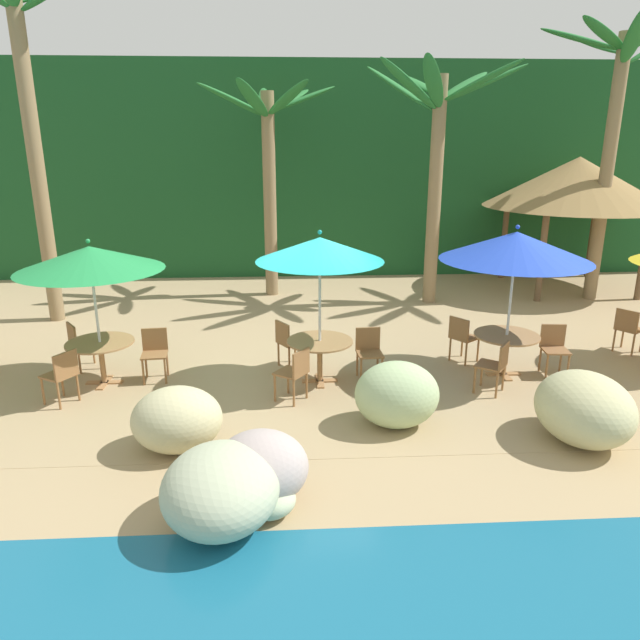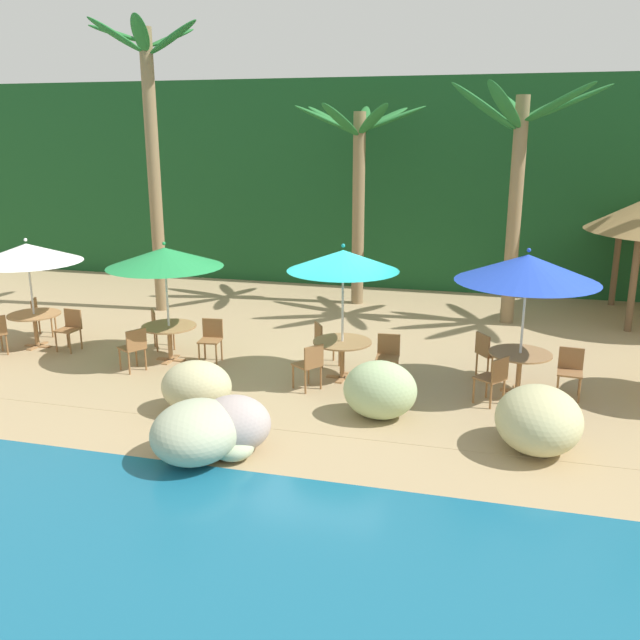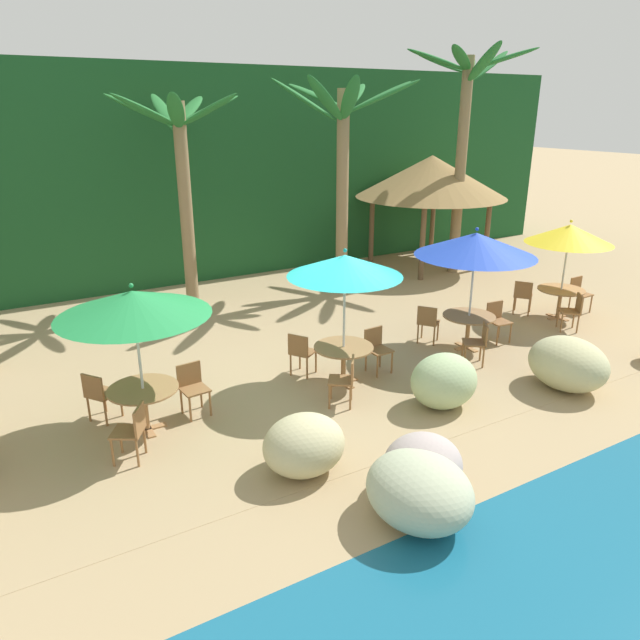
% 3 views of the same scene
% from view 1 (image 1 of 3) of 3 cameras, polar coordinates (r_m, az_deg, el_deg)
% --- Properties ---
extents(ground_plane, '(120.00, 120.00, 0.00)m').
position_cam_1_polar(ground_plane, '(10.06, -2.03, -5.83)').
color(ground_plane, tan).
extents(terrace_deck, '(18.00, 5.20, 0.01)m').
position_cam_1_polar(terrace_deck, '(10.06, -2.03, -5.81)').
color(terrace_deck, tan).
rests_on(terrace_deck, ground).
extents(foliage_backdrop, '(28.00, 2.40, 6.00)m').
position_cam_1_polar(foliage_backdrop, '(18.27, -2.84, 14.33)').
color(foliage_backdrop, '#194C23').
rests_on(foliage_backdrop, ground).
extents(rock_seawall, '(16.16, 3.34, 0.96)m').
position_cam_1_polar(rock_seawall, '(7.31, 3.80, -11.75)').
color(rock_seawall, '#B0A19D').
rests_on(rock_seawall, ground).
extents(umbrella_green, '(2.29, 2.29, 2.44)m').
position_cam_1_polar(umbrella_green, '(9.96, -21.45, 5.60)').
color(umbrella_green, silver).
rests_on(umbrella_green, ground).
extents(dining_table_green, '(1.10, 1.10, 0.74)m').
position_cam_1_polar(dining_table_green, '(10.34, -20.53, -2.65)').
color(dining_table_green, '#A37547').
rests_on(dining_table_green, ground).
extents(chair_green_seaward, '(0.46, 0.47, 0.87)m').
position_cam_1_polar(chair_green_seaward, '(10.32, -15.76, -2.84)').
color(chair_green_seaward, olive).
rests_on(chair_green_seaward, ground).
extents(chair_green_inland, '(0.59, 0.59, 0.87)m').
position_cam_1_polar(chair_green_inland, '(11.13, -22.33, -2.03)').
color(chair_green_inland, olive).
rests_on(chair_green_inland, ground).
extents(chair_green_left, '(0.58, 0.58, 0.87)m').
position_cam_1_polar(chair_green_left, '(9.81, -23.76, -4.75)').
color(chair_green_left, olive).
rests_on(chair_green_left, ground).
extents(umbrella_teal, '(2.05, 2.05, 2.57)m').
position_cam_1_polar(umbrella_teal, '(9.32, -0.02, 6.88)').
color(umbrella_teal, silver).
rests_on(umbrella_teal, ground).
extents(dining_table_teal, '(1.10, 1.10, 0.74)m').
position_cam_1_polar(dining_table_teal, '(9.75, -0.02, -2.69)').
color(dining_table_teal, '#A37547').
rests_on(dining_table_teal, ground).
extents(chair_teal_seaward, '(0.44, 0.45, 0.87)m').
position_cam_1_polar(chair_teal_seaward, '(10.00, 4.77, -2.85)').
color(chair_teal_seaward, olive).
rests_on(chair_teal_seaward, ground).
extents(chair_teal_inland, '(0.59, 0.58, 0.87)m').
position_cam_1_polar(chair_teal_inland, '(10.40, -3.15, -2.01)').
color(chair_teal_inland, olive).
rests_on(chair_teal_inland, ground).
extents(chair_teal_left, '(0.59, 0.59, 0.87)m').
position_cam_1_polar(chair_teal_left, '(9.08, -2.41, -4.95)').
color(chair_teal_left, olive).
rests_on(chair_teal_left, ground).
extents(umbrella_blue, '(2.46, 2.46, 2.61)m').
position_cam_1_polar(umbrella_blue, '(10.13, 18.49, 6.81)').
color(umbrella_blue, silver).
rests_on(umbrella_blue, ground).
extents(dining_table_blue, '(1.10, 1.10, 0.74)m').
position_cam_1_polar(dining_table_blue, '(10.53, 17.64, -2.01)').
color(dining_table_blue, '#A37547').
rests_on(dining_table_blue, ground).
extents(chair_blue_seaward, '(0.46, 0.47, 0.87)m').
position_cam_1_polar(chair_blue_seaward, '(10.90, 21.78, -2.35)').
color(chair_blue_seaward, olive).
rests_on(chair_blue_seaward, ground).
extents(chair_blue_inland, '(0.59, 0.59, 0.87)m').
position_cam_1_polar(chair_blue_inland, '(10.94, 13.63, -1.50)').
color(chair_blue_inland, olive).
rests_on(chair_blue_inland, ground).
extents(chair_blue_left, '(0.59, 0.59, 0.87)m').
position_cam_1_polar(chair_blue_left, '(9.77, 16.74, -4.07)').
color(chair_blue_left, olive).
rests_on(chair_blue_left, ground).
extents(chair_yellow_inland, '(0.59, 0.59, 0.87)m').
position_cam_1_polar(chair_yellow_inland, '(12.54, 27.73, -0.64)').
color(chair_yellow_inland, olive).
rests_on(chair_yellow_inland, ground).
extents(palm_tree_nearest, '(2.83, 2.69, 7.06)m').
position_cam_1_polar(palm_tree_nearest, '(14.06, -26.56, 18.17)').
color(palm_tree_nearest, olive).
rests_on(palm_tree_nearest, ground).
extents(palm_tree_second, '(3.37, 3.26, 5.24)m').
position_cam_1_polar(palm_tree_second, '(15.05, -5.06, 16.17)').
color(palm_tree_second, olive).
rests_on(palm_tree_second, ground).
extents(palm_tree_third, '(3.59, 3.67, 5.60)m').
position_cam_1_polar(palm_tree_third, '(14.47, 11.41, 16.92)').
color(palm_tree_third, olive).
rests_on(palm_tree_third, ground).
extents(palm_tree_fourth, '(3.68, 3.65, 6.49)m').
position_cam_1_polar(palm_tree_fourth, '(16.13, 26.75, 17.60)').
color(palm_tree_fourth, olive).
rests_on(palm_tree_fourth, ground).
extents(palapa_hut, '(4.74, 4.74, 3.48)m').
position_cam_1_polar(palapa_hut, '(17.07, 23.70, 12.14)').
color(palapa_hut, brown).
rests_on(palapa_hut, ground).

